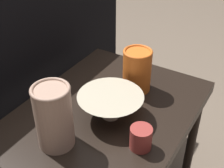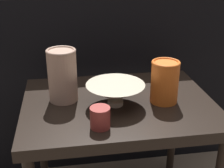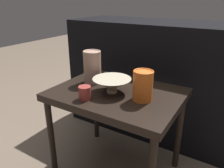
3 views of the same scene
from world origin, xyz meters
name	(u,v)px [view 1 (image 1 of 3)]	position (x,y,z in m)	size (l,w,h in m)	color
table	(106,124)	(0.00, 0.00, 0.48)	(0.69, 0.52, 0.54)	black
bowl	(111,104)	(-0.02, -0.03, 0.59)	(0.21, 0.21, 0.08)	#B2A88E
vase_textured_left	(54,116)	(-0.20, 0.04, 0.64)	(0.11, 0.11, 0.19)	tan
vase_colorful_right	(137,70)	(0.16, -0.03, 0.62)	(0.10, 0.10, 0.15)	orange
cup	(141,138)	(-0.09, -0.17, 0.58)	(0.06, 0.06, 0.07)	maroon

